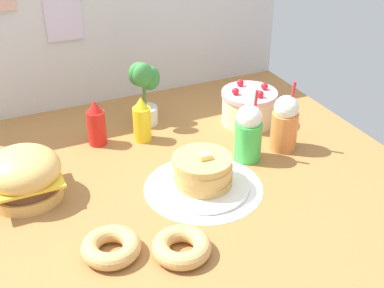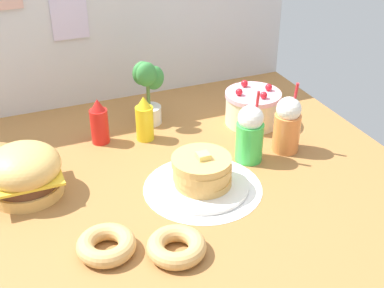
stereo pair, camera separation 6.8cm
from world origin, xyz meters
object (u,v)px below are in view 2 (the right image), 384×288
at_px(cream_soda_cup, 250,134).
at_px(donut_pink_glaze, 106,245).
at_px(burger, 24,172).
at_px(mustard_bottle, 145,120).
at_px(donut_chocolate, 176,246).
at_px(potted_plant, 148,89).
at_px(orange_float_cup, 287,125).
at_px(pancake_stack, 202,174).
at_px(ketchup_bottle, 99,123).
at_px(layer_cake, 252,107).

distance_m(cream_soda_cup, donut_pink_glaze, 0.85).
bearing_deg(donut_pink_glaze, burger, 113.98).
bearing_deg(mustard_bottle, donut_chocolate, -100.67).
relative_size(burger, mustard_bottle, 1.33).
bearing_deg(potted_plant, donut_chocolate, -103.01).
bearing_deg(orange_float_cup, pancake_stack, -164.05).
bearing_deg(cream_soda_cup, pancake_stack, -155.88).
bearing_deg(pancake_stack, donut_chocolate, -125.96).
distance_m(burger, orange_float_cup, 1.18).
relative_size(mustard_bottle, donut_chocolate, 1.08).
xyz_separation_m(burger, pancake_stack, (0.69, -0.25, -0.04)).
xyz_separation_m(pancake_stack, donut_pink_glaze, (-0.47, -0.23, -0.03)).
bearing_deg(ketchup_bottle, donut_pink_glaze, -102.30).
height_order(pancake_stack, donut_chocolate, pancake_stack).
bearing_deg(burger, orange_float_cup, -5.11).
height_order(mustard_bottle, donut_pink_glaze, mustard_bottle).
distance_m(donut_pink_glaze, donut_chocolate, 0.25).
xyz_separation_m(mustard_bottle, cream_soda_cup, (0.38, -0.36, 0.03)).
bearing_deg(layer_cake, donut_pink_glaze, -144.36).
relative_size(cream_soda_cup, potted_plant, 0.98).
xyz_separation_m(cream_soda_cup, potted_plant, (-0.31, 0.52, 0.05)).
relative_size(burger, donut_pink_glaze, 1.43).
bearing_deg(ketchup_bottle, layer_cake, -7.69).
distance_m(ketchup_bottle, orange_float_cup, 0.89).
relative_size(burger, potted_plant, 0.87).
relative_size(layer_cake, mustard_bottle, 1.25).
relative_size(ketchup_bottle, orange_float_cup, 0.67).
xyz_separation_m(ketchup_bottle, donut_chocolate, (0.06, -0.89, -0.07)).
distance_m(mustard_bottle, potted_plant, 0.19).
xyz_separation_m(ketchup_bottle, mustard_bottle, (0.21, -0.05, 0.00)).
bearing_deg(pancake_stack, orange_float_cup, 15.95).
distance_m(ketchup_bottle, mustard_bottle, 0.22).
bearing_deg(layer_cake, ketchup_bottle, 172.31).
relative_size(cream_soda_cup, donut_pink_glaze, 1.61).
bearing_deg(donut_pink_glaze, potted_plant, 62.80).
distance_m(burger, mustard_bottle, 0.65).
bearing_deg(burger, ketchup_bottle, 38.22).
bearing_deg(donut_chocolate, burger, 127.07).
bearing_deg(burger, pancake_stack, -19.68).
distance_m(donut_pink_glaze, potted_plant, 1.01).
bearing_deg(burger, donut_pink_glaze, -66.02).
xyz_separation_m(layer_cake, ketchup_bottle, (-0.78, 0.10, 0.02)).
bearing_deg(potted_plant, layer_cake, -23.04).
xyz_separation_m(burger, donut_chocolate, (0.44, -0.58, -0.07)).
xyz_separation_m(pancake_stack, donut_chocolate, (-0.25, -0.34, -0.03)).
distance_m(mustard_bottle, cream_soda_cup, 0.53).
height_order(mustard_bottle, cream_soda_cup, cream_soda_cup).
height_order(layer_cake, mustard_bottle, mustard_bottle).
bearing_deg(pancake_stack, donut_pink_glaze, -153.56).
distance_m(orange_float_cup, donut_chocolate, 0.88).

